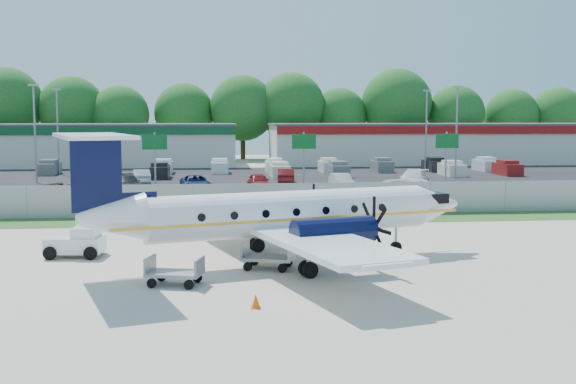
{
  "coord_description": "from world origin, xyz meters",
  "views": [
    {
      "loc": [
        -3.9,
        -30.55,
        6.16
      ],
      "look_at": [
        0.0,
        6.0,
        2.3
      ],
      "focal_mm": 45.0,
      "sensor_mm": 36.0,
      "label": 1
    }
  ],
  "objects": [
    {
      "name": "cone_port_wing",
      "position": [
        -2.52,
        -7.81,
        0.22
      ],
      "size": [
        0.32,
        0.32,
        0.46
      ],
      "color": "#DC6306",
      "rests_on": "ground"
    },
    {
      "name": "light_pole_se",
      "position": [
        20.0,
        48.0,
        5.23
      ],
      "size": [
        0.9,
        0.35,
        9.09
      ],
      "color": "gray",
      "rests_on": "ground"
    },
    {
      "name": "far_parking_rows",
      "position": [
        0.0,
        45.0,
        0.0
      ],
      "size": [
        56.0,
        10.0,
        1.6
      ],
      "primitive_type": null,
      "color": "gray",
      "rests_on": "ground"
    },
    {
      "name": "tree_line",
      "position": [
        0.0,
        74.0,
        0.0
      ],
      "size": [
        112.0,
        6.0,
        14.0
      ],
      "primitive_type": null,
      "color": "#1A591A",
      "rests_on": "ground"
    },
    {
      "name": "light_pole_ne",
      "position": [
        20.0,
        38.0,
        5.23
      ],
      "size": [
        0.9,
        0.35,
        9.09
      ],
      "color": "gray",
      "rests_on": "ground"
    },
    {
      "name": "light_pole_sw",
      "position": [
        -20.0,
        48.0,
        5.23
      ],
      "size": [
        0.9,
        0.35,
        9.09
      ],
      "color": "gray",
      "rests_on": "ground"
    },
    {
      "name": "parked_car_e",
      "position": [
        13.13,
        28.92,
        0.0
      ],
      "size": [
        4.33,
        5.91,
        1.59
      ],
      "primitive_type": "imported",
      "rotation": [
        0.0,
        0.0,
        -0.44
      ],
      "color": "silver",
      "rests_on": "ground"
    },
    {
      "name": "baggage_cart_near",
      "position": [
        -1.65,
        -1.89,
        0.5
      ],
      "size": [
        2.31,
        1.79,
        1.07
      ],
      "color": "gray",
      "rests_on": "ground"
    },
    {
      "name": "parked_car_c",
      "position": [
        0.06,
        29.74,
        0.0
      ],
      "size": [
        1.95,
        4.21,
        1.4
      ],
      "primitive_type": "imported",
      "rotation": [
        0.0,
        0.0,
        0.07
      ],
      "color": "maroon",
      "rests_on": "ground"
    },
    {
      "name": "aircraft",
      "position": [
        -0.97,
        -0.79,
        2.12
      ],
      "size": [
        17.99,
        17.56,
        5.5
      ],
      "color": "white",
      "rests_on": "ground"
    },
    {
      "name": "perimeter_fence",
      "position": [
        0.0,
        14.0,
        1.0
      ],
      "size": [
        120.0,
        0.06,
        1.99
      ],
      "color": "gray",
      "rests_on": "ground"
    },
    {
      "name": "parked_car_f",
      "position": [
        -10.24,
        35.7,
        0.0
      ],
      "size": [
        2.11,
        4.32,
        1.36
      ],
      "primitive_type": "imported",
      "rotation": [
        0.0,
        0.0,
        3.31
      ],
      "color": "silver",
      "rests_on": "ground"
    },
    {
      "name": "parked_car_b",
      "position": [
        -5.18,
        28.97,
        0.0
      ],
      "size": [
        2.92,
        5.13,
        1.35
      ],
      "primitive_type": "imported",
      "rotation": [
        0.0,
        0.0,
        0.15
      ],
      "color": "navy",
      "rests_on": "ground"
    },
    {
      "name": "grass_verge",
      "position": [
        0.0,
        12.0,
        0.01
      ],
      "size": [
        170.0,
        4.0,
        0.02
      ],
      "primitive_type": "cube",
      "color": "#2D561E",
      "rests_on": "ground"
    },
    {
      "name": "building_west",
      "position": [
        -24.0,
        61.98,
        2.63
      ],
      "size": [
        46.4,
        12.4,
        5.24
      ],
      "color": "silver",
      "rests_on": "ground"
    },
    {
      "name": "building_east",
      "position": [
        26.0,
        61.98,
        2.63
      ],
      "size": [
        44.4,
        12.4,
        5.24
      ],
      "color": "silver",
      "rests_on": "ground"
    },
    {
      "name": "road_car_mid",
      "position": [
        9.08,
        20.7,
        0.0
      ],
      "size": [
        5.66,
        2.79,
        1.58
      ],
      "primitive_type": "imported",
      "rotation": [
        0.0,
        0.0,
        -1.68
      ],
      "color": "beige",
      "rests_on": "ground"
    },
    {
      "name": "parked_car_a",
      "position": [
        -10.7,
        28.44,
        0.0
      ],
      "size": [
        3.22,
        5.38,
        1.46
      ],
      "primitive_type": "imported",
      "rotation": [
        0.0,
        0.0,
        0.25
      ],
      "color": "black",
      "rests_on": "ground"
    },
    {
      "name": "cone_nose",
      "position": [
        3.66,
        1.31,
        0.25
      ],
      "size": [
        0.38,
        0.38,
        0.54
      ],
      "color": "#DC6306",
      "rests_on": "ground"
    },
    {
      "name": "pushback_tug",
      "position": [
        -9.81,
        1.64,
        0.63
      ],
      "size": [
        2.57,
        1.97,
        1.31
      ],
      "color": "white",
      "rests_on": "ground"
    },
    {
      "name": "sign_left",
      "position": [
        -8.0,
        22.91,
        3.61
      ],
      "size": [
        1.8,
        0.26,
        5.0
      ],
      "color": "gray",
      "rests_on": "ground"
    },
    {
      "name": "road_car_west",
      "position": [
        -12.17,
        18.36,
        0.0
      ],
      "size": [
        6.22,
        4.46,
        1.67
      ],
      "primitive_type": "imported",
      "rotation": [
        0.0,
        0.0,
        1.16
      ],
      "color": "black",
      "rests_on": "ground"
    },
    {
      "name": "sign_right",
      "position": [
        14.0,
        22.91,
        3.61
      ],
      "size": [
        1.8,
        0.26,
        5.0
      ],
      "color": "gray",
      "rests_on": "ground"
    },
    {
      "name": "ground",
      "position": [
        0.0,
        0.0,
        0.0
      ],
      "size": [
        170.0,
        170.0,
        0.0
      ],
      "primitive_type": "plane",
      "color": "beige",
      "rests_on": "ground"
    },
    {
      "name": "cone_starboard_wing",
      "position": [
        -1.14,
        5.83,
        0.23
      ],
      "size": [
        0.34,
        0.34,
        0.49
      ],
      "color": "#DC6306",
      "rests_on": "ground"
    },
    {
      "name": "baggage_cart_far",
      "position": [
        -5.28,
        -4.36,
        0.48
      ],
      "size": [
        2.22,
        1.66,
        1.04
      ],
      "color": "gray",
      "rests_on": "ground"
    },
    {
      "name": "sign_mid",
      "position": [
        3.0,
        22.91,
        3.61
      ],
      "size": [
        1.8,
        0.26,
        5.0
      ],
      "color": "gray",
      "rests_on": "ground"
    },
    {
      "name": "parked_car_d",
      "position": [
        7.04,
        29.28,
        0.0
      ],
      "size": [
        1.62,
        4.17,
        1.35
      ],
      "primitive_type": "imported",
      "rotation": [
        0.0,
        0.0,
        0.05
      ],
      "color": "beige",
      "rests_on": "ground"
    },
    {
      "name": "light_pole_nw",
      "position": [
        -20.0,
        38.0,
        5.23
      ],
      "size": [
        0.9,
        0.35,
        9.09
      ],
      "color": "gray",
      "rests_on": "ground"
    },
    {
      "name": "parking_lot",
      "position": [
        0.0,
        40.0,
        0.01
      ],
      "size": [
        170.0,
        32.0,
        0.02
      ],
      "primitive_type": "cube",
      "color": "black",
      "rests_on": "ground"
    },
    {
      "name": "access_road",
      "position": [
        0.0,
        19.0,
        0.01
      ],
      "size": [
        170.0,
        8.0,
        0.02
      ],
      "primitive_type": "cube",
      "color": "black",
      "rests_on": "ground"
    },
    {
      "name": "parked_car_g",
      "position": [
        2.89,
        34.89,
        0.0
      ],
      "size": [
        1.89,
        4.42,
        1.42
      ],
      "primitive_type": "imported",
      "rotation": [
        0.0,
        0.0,
        3.05
      ],
      "color": "maroon",
      "rests_on": "ground"
    }
  ]
}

